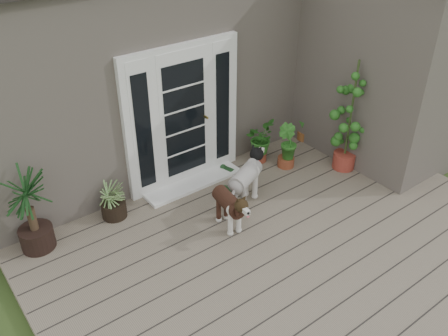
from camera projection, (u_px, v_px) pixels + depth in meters
deck at (293, 252)px, 6.19m from camera, size 6.20×4.60×0.12m
house_main at (127, 53)px, 8.26m from camera, size 7.40×4.00×3.10m
house_wing at (384, 69)px, 7.62m from camera, size 1.60×2.40×3.10m
door_unit at (183, 117)px, 6.97m from camera, size 1.90×0.14×2.15m
door_step at (193, 183)px, 7.39m from camera, size 1.60×0.40×0.05m
brindle_dog at (229, 209)px, 6.37m from camera, size 0.40×0.75×0.60m
white_dog at (245, 183)px, 6.82m from camera, size 0.88×0.66×0.68m
spider_plant at (112, 198)px, 6.56m from camera, size 0.71×0.71×0.61m
yucca at (30, 210)px, 5.87m from camera, size 0.97×0.97×1.17m
herb_a at (260, 144)px, 7.83m from camera, size 0.70×0.70×0.63m
herb_b at (287, 152)px, 7.72m from camera, size 0.40×0.40×0.52m
herb_c at (306, 125)px, 8.50m from camera, size 0.47×0.47×0.54m
sapling at (351, 115)px, 7.32m from camera, size 0.58×0.58×1.88m
clog_left at (227, 169)px, 7.69m from camera, size 0.18×0.28×0.08m
clog_right at (228, 191)px, 7.17m from camera, size 0.15×0.28×0.08m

